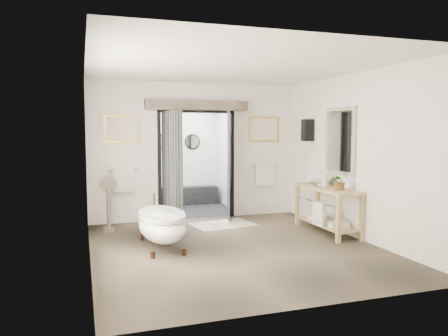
{
  "coord_description": "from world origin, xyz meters",
  "views": [
    {
      "loc": [
        -2.32,
        -6.53,
        1.91
      ],
      "look_at": [
        0.0,
        0.6,
        1.25
      ],
      "focal_mm": 35.0,
      "sensor_mm": 36.0,
      "label": 1
    }
  ],
  "objects_px": {
    "clawfoot_tub": "(162,224)",
    "rug": "(223,224)",
    "vanity": "(326,206)",
    "basin": "(320,181)"
  },
  "relations": [
    {
      "from": "clawfoot_tub",
      "to": "vanity",
      "type": "relative_size",
      "value": 1.01
    },
    {
      "from": "clawfoot_tub",
      "to": "vanity",
      "type": "xyz_separation_m",
      "value": [
        3.08,
        0.07,
        0.12
      ]
    },
    {
      "from": "vanity",
      "to": "rug",
      "type": "height_order",
      "value": "vanity"
    },
    {
      "from": "clawfoot_tub",
      "to": "rug",
      "type": "height_order",
      "value": "clawfoot_tub"
    },
    {
      "from": "clawfoot_tub",
      "to": "vanity",
      "type": "bearing_deg",
      "value": 1.23
    },
    {
      "from": "vanity",
      "to": "rug",
      "type": "xyz_separation_m",
      "value": [
        -1.62,
        1.24,
        -0.5
      ]
    },
    {
      "from": "rug",
      "to": "basin",
      "type": "height_order",
      "value": "basin"
    },
    {
      "from": "vanity",
      "to": "rug",
      "type": "distance_m",
      "value": 2.1
    },
    {
      "from": "vanity",
      "to": "rug",
      "type": "bearing_deg",
      "value": 142.56
    },
    {
      "from": "rug",
      "to": "clawfoot_tub",
      "type": "bearing_deg",
      "value": -138.2
    }
  ]
}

